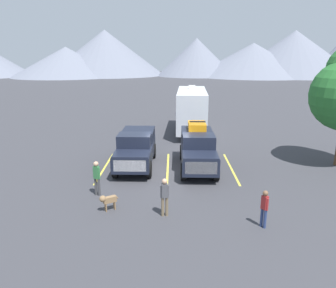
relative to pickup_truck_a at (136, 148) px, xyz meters
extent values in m
plane|color=#38383D|center=(1.91, -0.86, -1.14)|extent=(240.00, 240.00, 0.00)
cube|color=black|center=(0.00, -0.16, -0.23)|extent=(2.06, 5.27, 0.88)
cube|color=black|center=(-0.02, -2.05, 0.25)|extent=(1.94, 1.49, 0.08)
cube|color=black|center=(-0.01, -0.64, 0.60)|extent=(1.90, 1.38, 0.78)
cube|color=slate|center=(-0.01, -1.18, 0.64)|extent=(1.77, 0.24, 0.58)
cube|color=black|center=(0.01, 1.25, 0.52)|extent=(1.99, 2.43, 0.61)
cube|color=silver|center=(-0.03, -2.76, -0.18)|extent=(1.71, 0.08, 0.61)
cylinder|color=black|center=(0.90, -1.96, -0.67)|extent=(0.29, 0.95, 0.94)
cylinder|color=black|center=(-0.94, -1.94, -0.67)|extent=(0.29, 0.95, 0.94)
cylinder|color=black|center=(0.94, 1.61, -0.67)|extent=(0.29, 0.95, 0.94)
cylinder|color=black|center=(-0.91, 1.63, -0.67)|extent=(0.29, 0.95, 0.94)
cube|color=black|center=(3.68, -0.51, -0.20)|extent=(1.97, 5.28, 0.94)
cube|color=black|center=(3.66, -2.40, 0.31)|extent=(1.86, 1.49, 0.08)
cube|color=black|center=(3.68, -0.98, 0.66)|extent=(1.82, 1.39, 0.78)
cube|color=slate|center=(3.67, -1.53, 0.70)|extent=(1.69, 0.24, 0.57)
cube|color=black|center=(3.70, 0.91, 0.59)|extent=(1.91, 2.44, 0.64)
cube|color=silver|center=(3.66, -3.11, -0.15)|extent=(1.63, 0.08, 0.66)
cylinder|color=black|center=(4.55, -2.31, -0.67)|extent=(0.29, 0.94, 0.94)
cylinder|color=black|center=(2.78, -2.29, -0.67)|extent=(0.29, 0.94, 0.94)
cylinder|color=black|center=(4.58, 1.27, -0.67)|extent=(0.29, 0.94, 0.94)
cylinder|color=black|center=(2.82, 1.29, -0.67)|extent=(0.29, 0.94, 0.94)
cube|color=orange|center=(3.70, 0.91, 1.13)|extent=(1.07, 1.56, 0.45)
cylinder|color=black|center=(4.12, 0.37, 1.13)|extent=(0.18, 0.44, 0.44)
cylinder|color=black|center=(3.26, 0.38, 1.13)|extent=(0.18, 0.44, 0.44)
cylinder|color=black|center=(4.13, 1.44, 1.13)|extent=(0.18, 0.44, 0.44)
cylinder|color=black|center=(3.27, 1.45, 1.13)|extent=(0.18, 0.44, 0.44)
cube|color=black|center=(3.69, 0.48, 1.51)|extent=(0.96, 0.09, 0.08)
cube|color=gold|center=(-1.87, -0.36, -1.14)|extent=(0.12, 5.50, 0.01)
cube|color=gold|center=(1.91, -0.36, -1.14)|extent=(0.12, 5.50, 0.01)
cube|color=gold|center=(5.70, -0.36, -1.14)|extent=(0.12, 5.50, 0.01)
cube|color=silver|center=(3.81, 8.73, 0.96)|extent=(2.74, 7.69, 3.13)
cube|color=#4C6B99|center=(2.61, 8.79, 1.11)|extent=(0.38, 7.27, 0.24)
cube|color=silver|center=(3.87, 9.86, 2.67)|extent=(0.63, 0.73, 0.30)
cube|color=#333333|center=(3.59, 4.34, -0.82)|extent=(0.18, 1.20, 0.12)
cylinder|color=black|center=(4.85, 7.77, -0.76)|extent=(0.26, 0.77, 0.76)
cylinder|color=black|center=(2.67, 7.87, -0.76)|extent=(0.26, 0.77, 0.76)
cylinder|color=black|center=(4.94, 9.58, -0.76)|extent=(0.26, 0.77, 0.76)
cylinder|color=black|center=(2.76, 9.69, -0.76)|extent=(0.26, 0.77, 0.76)
cylinder|color=#3F3F42|center=(-1.31, -4.33, -0.71)|extent=(0.13, 0.13, 0.86)
cylinder|color=#3F3F42|center=(-1.47, -4.27, -0.71)|extent=(0.13, 0.13, 0.86)
cube|color=#33723F|center=(-1.39, -4.30, 0.03)|extent=(0.30, 0.27, 0.61)
sphere|color=tan|center=(-1.39, -4.30, 0.45)|extent=(0.23, 0.23, 0.23)
cylinder|color=#33723F|center=(-1.26, -4.35, 0.00)|extent=(0.10, 0.10, 0.55)
cylinder|color=#33723F|center=(-1.52, -4.25, 0.00)|extent=(0.10, 0.10, 0.55)
cylinder|color=navy|center=(5.71, -7.10, -0.75)|extent=(0.11, 0.11, 0.78)
cylinder|color=navy|center=(5.80, -7.23, -0.75)|extent=(0.11, 0.11, 0.78)
cube|color=maroon|center=(5.76, -7.17, -0.08)|extent=(0.28, 0.29, 0.55)
sphere|color=brown|center=(5.76, -7.17, 0.30)|extent=(0.21, 0.21, 0.21)
cylinder|color=maroon|center=(5.68, -7.06, -0.11)|extent=(0.09, 0.09, 0.50)
cylinder|color=maroon|center=(5.83, -7.27, -0.11)|extent=(0.09, 0.09, 0.50)
cylinder|color=#726047|center=(1.80, -6.32, -0.72)|extent=(0.12, 0.12, 0.84)
cylinder|color=#726047|center=(1.97, -6.30, -0.72)|extent=(0.12, 0.12, 0.84)
cube|color=#4C4C51|center=(1.89, -6.31, 0.00)|extent=(0.27, 0.22, 0.60)
sphere|color=tan|center=(1.89, -6.31, 0.41)|extent=(0.23, 0.23, 0.23)
cylinder|color=#4C4C51|center=(1.75, -6.33, -0.03)|extent=(0.10, 0.10, 0.54)
cylinder|color=#4C4C51|center=(2.02, -6.29, -0.03)|extent=(0.10, 0.10, 0.54)
cube|color=olive|center=(-0.49, -5.84, -0.63)|extent=(0.59, 0.47, 0.26)
sphere|color=olive|center=(-0.76, -6.01, -0.53)|extent=(0.29, 0.29, 0.29)
cylinder|color=olive|center=(-0.23, -5.68, -0.58)|extent=(0.16, 0.12, 0.20)
cylinder|color=olive|center=(-0.63, -6.00, -0.95)|extent=(0.06, 0.06, 0.37)
cylinder|color=olive|center=(-0.70, -5.89, -0.95)|extent=(0.06, 0.06, 0.37)
cylinder|color=olive|center=(-0.29, -5.80, -0.95)|extent=(0.06, 0.06, 0.37)
cylinder|color=olive|center=(-0.36, -5.68, -0.95)|extent=(0.06, 0.06, 0.37)
cone|color=slate|center=(-31.54, 85.29, 3.42)|extent=(33.98, 33.98, 9.11)
cone|color=slate|center=(-20.73, 93.49, 6.23)|extent=(39.62, 39.62, 14.75)
cone|color=slate|center=(9.74, 89.06, 4.79)|extent=(25.52, 25.52, 11.86)
cone|color=slate|center=(27.73, 87.87, 4.02)|extent=(38.38, 38.38, 10.32)
cone|color=slate|center=(41.14, 89.23, 5.96)|extent=(40.15, 40.15, 14.20)
camera|label=1|loc=(2.22, -18.44, 5.36)|focal=34.22mm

